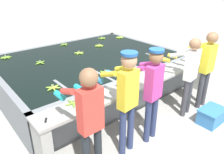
{
  "coord_description": "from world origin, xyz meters",
  "views": [
    {
      "loc": [
        -2.96,
        -2.38,
        2.68
      ],
      "look_at": [
        0.0,
        1.18,
        0.6
      ],
      "focal_mm": 35.0,
      "sensor_mm": 36.0,
      "label": 1
    }
  ],
  "objects_px": {
    "banana_bunch_floating_6": "(64,44)",
    "worker_1": "(126,94)",
    "worker_2": "(152,87)",
    "banana_bunch_floating_8": "(120,37)",
    "banana_bunch_ledge_0": "(200,59)",
    "banana_bunch_floating_4": "(105,72)",
    "banana_bunch_ledge_1": "(73,103)",
    "worker_3": "(189,71)",
    "banana_bunch_floating_9": "(40,63)",
    "banana_bunch_floating_3": "(79,53)",
    "banana_bunch_floating_7": "(99,46)",
    "banana_bunch_floating_2": "(6,57)",
    "knife_0": "(156,78)",
    "crate": "(211,116)",
    "banana_bunch_floating_0": "(88,71)",
    "worker_0": "(89,117)",
    "banana_bunch_floating_1": "(53,88)",
    "worker_4": "(206,63)",
    "knife_1": "(46,117)",
    "banana_bunch_floating_5": "(102,38)"
  },
  "relations": [
    {
      "from": "banana_bunch_floating_2",
      "to": "banana_bunch_floating_7",
      "type": "distance_m",
      "value": 2.54
    },
    {
      "from": "banana_bunch_ledge_1",
      "to": "crate",
      "type": "xyz_separation_m",
      "value": [
        2.46,
        -1.15,
        -0.71
      ]
    },
    {
      "from": "worker_1",
      "to": "worker_3",
      "type": "height_order",
      "value": "worker_1"
    },
    {
      "from": "crate",
      "to": "knife_0",
      "type": "bearing_deg",
      "value": 125.01
    },
    {
      "from": "banana_bunch_ledge_0",
      "to": "banana_bunch_floating_4",
      "type": "bearing_deg",
      "value": 159.53
    },
    {
      "from": "banana_bunch_ledge_0",
      "to": "crate",
      "type": "distance_m",
      "value": 1.57
    },
    {
      "from": "banana_bunch_ledge_1",
      "to": "banana_bunch_floating_0",
      "type": "bearing_deg",
      "value": 46.42
    },
    {
      "from": "banana_bunch_floating_7",
      "to": "knife_1",
      "type": "relative_size",
      "value": 0.89
    },
    {
      "from": "banana_bunch_floating_4",
      "to": "banana_bunch_ledge_1",
      "type": "relative_size",
      "value": 1.01
    },
    {
      "from": "worker_1",
      "to": "banana_bunch_ledge_1",
      "type": "bearing_deg",
      "value": 134.58
    },
    {
      "from": "worker_3",
      "to": "knife_0",
      "type": "bearing_deg",
      "value": 145.07
    },
    {
      "from": "worker_3",
      "to": "crate",
      "type": "bearing_deg",
      "value": -78.68
    },
    {
      "from": "banana_bunch_floating_7",
      "to": "banana_bunch_floating_9",
      "type": "relative_size",
      "value": 1.02
    },
    {
      "from": "banana_bunch_floating_8",
      "to": "banana_bunch_floating_9",
      "type": "bearing_deg",
      "value": -168.37
    },
    {
      "from": "worker_0",
      "to": "worker_4",
      "type": "distance_m",
      "value": 3.06
    },
    {
      "from": "banana_bunch_floating_8",
      "to": "knife_1",
      "type": "height_order",
      "value": "banana_bunch_floating_8"
    },
    {
      "from": "banana_bunch_floating_4",
      "to": "banana_bunch_floating_9",
      "type": "relative_size",
      "value": 1.0
    },
    {
      "from": "worker_0",
      "to": "banana_bunch_floating_3",
      "type": "height_order",
      "value": "worker_0"
    },
    {
      "from": "knife_0",
      "to": "banana_bunch_floating_7",
      "type": "bearing_deg",
      "value": 78.98
    },
    {
      "from": "worker_0",
      "to": "banana_bunch_floating_7",
      "type": "xyz_separation_m",
      "value": [
        2.45,
        3.09,
        -0.18
      ]
    },
    {
      "from": "banana_bunch_floating_0",
      "to": "knife_0",
      "type": "height_order",
      "value": "banana_bunch_floating_0"
    },
    {
      "from": "banana_bunch_floating_3",
      "to": "banana_bunch_ledge_1",
      "type": "distance_m",
      "value": 2.62
    },
    {
      "from": "worker_2",
      "to": "worker_3",
      "type": "distance_m",
      "value": 1.21
    },
    {
      "from": "banana_bunch_ledge_0",
      "to": "banana_bunch_ledge_1",
      "type": "bearing_deg",
      "value": 176.87
    },
    {
      "from": "banana_bunch_floating_0",
      "to": "banana_bunch_floating_4",
      "type": "relative_size",
      "value": 1.01
    },
    {
      "from": "worker_2",
      "to": "banana_bunch_floating_8",
      "type": "height_order",
      "value": "worker_2"
    },
    {
      "from": "worker_0",
      "to": "banana_bunch_ledge_0",
      "type": "xyz_separation_m",
      "value": [
        3.63,
        0.51,
        -0.18
      ]
    },
    {
      "from": "worker_0",
      "to": "banana_bunch_floating_8",
      "type": "distance_m",
      "value": 5.0
    },
    {
      "from": "worker_1",
      "to": "banana_bunch_floating_6",
      "type": "xyz_separation_m",
      "value": [
        0.96,
        3.78,
        -0.21
      ]
    },
    {
      "from": "banana_bunch_floating_3",
      "to": "banana_bunch_ledge_0",
      "type": "distance_m",
      "value": 3.1
    },
    {
      "from": "worker_2",
      "to": "knife_0",
      "type": "distance_m",
      "value": 0.8
    },
    {
      "from": "worker_0",
      "to": "banana_bunch_ledge_0",
      "type": "distance_m",
      "value": 3.67
    },
    {
      "from": "worker_1",
      "to": "banana_bunch_floating_1",
      "type": "height_order",
      "value": "worker_1"
    },
    {
      "from": "knife_0",
      "to": "crate",
      "type": "height_order",
      "value": "knife_0"
    },
    {
      "from": "banana_bunch_floating_6",
      "to": "worker_1",
      "type": "bearing_deg",
      "value": -104.27
    },
    {
      "from": "worker_1",
      "to": "banana_bunch_floating_5",
      "type": "xyz_separation_m",
      "value": [
        2.31,
        3.65,
        -0.21
      ]
    },
    {
      "from": "crate",
      "to": "banana_bunch_floating_0",
      "type": "bearing_deg",
      "value": 125.75
    },
    {
      "from": "worker_3",
      "to": "banana_bunch_ledge_0",
      "type": "xyz_separation_m",
      "value": [
        1.13,
        0.39,
        -0.13
      ]
    },
    {
      "from": "worker_3",
      "to": "banana_bunch_floating_8",
      "type": "height_order",
      "value": "worker_3"
    },
    {
      "from": "worker_4",
      "to": "banana_bunch_floating_7",
      "type": "xyz_separation_m",
      "value": [
        -0.61,
        3.02,
        -0.17
      ]
    },
    {
      "from": "banana_bunch_ledge_0",
      "to": "crate",
      "type": "bearing_deg",
      "value": -136.56
    },
    {
      "from": "worker_0",
      "to": "worker_1",
      "type": "relative_size",
      "value": 0.99
    },
    {
      "from": "banana_bunch_floating_7",
      "to": "banana_bunch_ledge_0",
      "type": "relative_size",
      "value": 1.0
    },
    {
      "from": "banana_bunch_floating_9",
      "to": "banana_bunch_ledge_1",
      "type": "bearing_deg",
      "value": -99.32
    },
    {
      "from": "banana_bunch_floating_0",
      "to": "banana_bunch_floating_9",
      "type": "height_order",
      "value": "same"
    },
    {
      "from": "banana_bunch_ledge_0",
      "to": "worker_3",
      "type": "bearing_deg",
      "value": -160.81
    },
    {
      "from": "banana_bunch_floating_7",
      "to": "banana_bunch_floating_2",
      "type": "bearing_deg",
      "value": 165.13
    },
    {
      "from": "worker_3",
      "to": "crate",
      "type": "xyz_separation_m",
      "value": [
        0.11,
        -0.57,
        -0.84
      ]
    },
    {
      "from": "banana_bunch_ledge_1",
      "to": "crate",
      "type": "height_order",
      "value": "banana_bunch_ledge_1"
    },
    {
      "from": "worker_2",
      "to": "banana_bunch_floating_9",
      "type": "bearing_deg",
      "value": 105.95
    }
  ]
}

